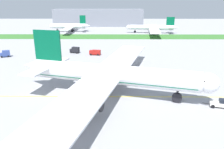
# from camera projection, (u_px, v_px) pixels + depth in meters

# --- Properties ---
(ground_plane) EXTENTS (600.00, 600.00, 0.00)m
(ground_plane) POSITION_uv_depth(u_px,v_px,m) (95.00, 99.00, 59.53)
(ground_plane) COLOR #9E9EA3
(ground_plane) RESTS_ON ground
(apron_taxi_line) EXTENTS (280.00, 0.36, 0.01)m
(apron_taxi_line) POSITION_uv_depth(u_px,v_px,m) (96.00, 97.00, 61.04)
(apron_taxi_line) COLOR yellow
(apron_taxi_line) RESTS_ON ground
(grass_median_strip) EXTENTS (320.00, 24.00, 0.10)m
(grass_median_strip) POSITION_uv_depth(u_px,v_px,m) (107.00, 37.00, 166.38)
(grass_median_strip) COLOR #38722D
(grass_median_strip) RESTS_ON ground
(airliner_foreground) EXTENTS (55.04, 89.20, 17.65)m
(airliner_foreground) POSITION_uv_depth(u_px,v_px,m) (109.00, 75.00, 60.62)
(airliner_foreground) COLOR white
(airliner_foreground) RESTS_ON ground
(pushback_tug) EXTENTS (6.38, 3.43, 2.24)m
(pushback_tug) POSITION_uv_depth(u_px,v_px,m) (220.00, 103.00, 54.55)
(pushback_tug) COLOR white
(pushback_tug) RESTS_ON ground
(service_truck_baggage_loader) EXTENTS (5.24, 3.50, 3.18)m
(service_truck_baggage_loader) POSITION_uv_depth(u_px,v_px,m) (75.00, 50.00, 112.58)
(service_truck_baggage_loader) COLOR black
(service_truck_baggage_loader) RESTS_ON ground
(service_truck_fuel_bowser) EXTENTS (5.74, 3.09, 2.56)m
(service_truck_fuel_bowser) POSITION_uv_depth(u_px,v_px,m) (95.00, 52.00, 108.31)
(service_truck_fuel_bowser) COLOR #B21E19
(service_truck_fuel_bowser) RESTS_ON ground
(service_truck_catering_van) EXTENTS (4.84, 3.83, 3.18)m
(service_truck_catering_van) POSITION_uv_depth(u_px,v_px,m) (5.00, 54.00, 104.40)
(service_truck_catering_van) COLOR #33478C
(service_truck_catering_van) RESTS_ON ground
(parked_airliner_far_centre) EXTENTS (36.50, 56.23, 14.21)m
(parked_airliner_far_centre) POSITION_uv_depth(u_px,v_px,m) (70.00, 26.00, 192.79)
(parked_airliner_far_centre) COLOR white
(parked_airliner_far_centre) RESTS_ON ground
(parked_airliner_far_right) EXTENTS (43.58, 70.06, 13.53)m
(parked_airliner_far_right) POSITION_uv_depth(u_px,v_px,m) (152.00, 28.00, 183.64)
(parked_airliner_far_right) COLOR white
(parked_airliner_far_right) RESTS_ON ground
(terminal_building) EXTENTS (95.84, 20.00, 18.00)m
(terminal_building) POSITION_uv_depth(u_px,v_px,m) (99.00, 18.00, 237.24)
(terminal_building) COLOR gray
(terminal_building) RESTS_ON ground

